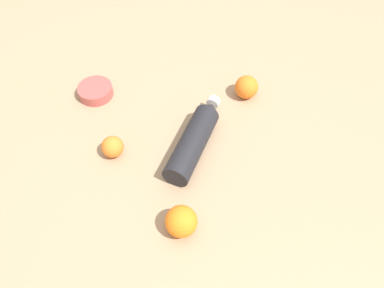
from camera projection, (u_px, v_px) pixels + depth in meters
The scene contains 6 objects.
ground_plane at pixel (194, 144), 1.13m from camera, with size 2.40×2.40×0.00m, color #9E7F60.
water_bottle at pixel (195, 138), 1.09m from camera, with size 0.21×0.30×0.08m.
orange_0 at pixel (181, 221), 0.93m from camera, with size 0.08×0.08×0.08m, color orange.
orange_1 at pixel (113, 146), 1.08m from camera, with size 0.06×0.06×0.06m, color orange.
orange_2 at pixel (246, 87), 1.22m from camera, with size 0.08×0.08×0.08m, color orange.
ceramic_bowl at pixel (96, 91), 1.24m from camera, with size 0.11×0.11×0.04m, color #B24C47.
Camera 1 is at (-0.10, -0.67, 0.90)m, focal length 35.13 mm.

